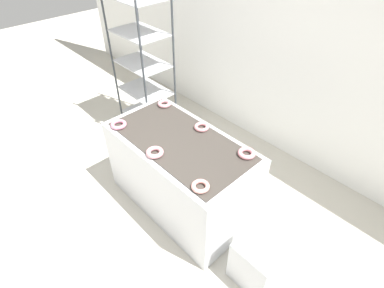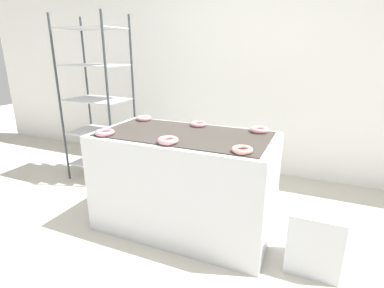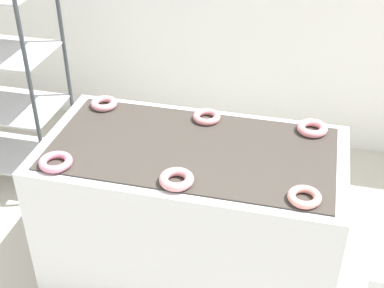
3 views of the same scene
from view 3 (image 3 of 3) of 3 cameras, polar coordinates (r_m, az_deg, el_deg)
fryer_machine at (r=2.72m, az=0.01°, el=-7.68°), size 1.42×0.75×0.83m
donut_near_left at (r=2.42m, az=-14.34°, el=-1.86°), size 0.15×0.15×0.03m
donut_near_center at (r=2.24m, az=-1.73°, el=-3.77°), size 0.15×0.15×0.04m
donut_near_right at (r=2.20m, az=11.90°, el=-5.54°), size 0.14×0.14×0.03m
donut_far_left at (r=2.82m, az=-9.37°, el=4.28°), size 0.14×0.14×0.04m
donut_far_center at (r=2.67m, az=1.57°, el=2.91°), size 0.14×0.14×0.03m
donut_far_right at (r=2.64m, az=12.70°, el=1.65°), size 0.15×0.15×0.04m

